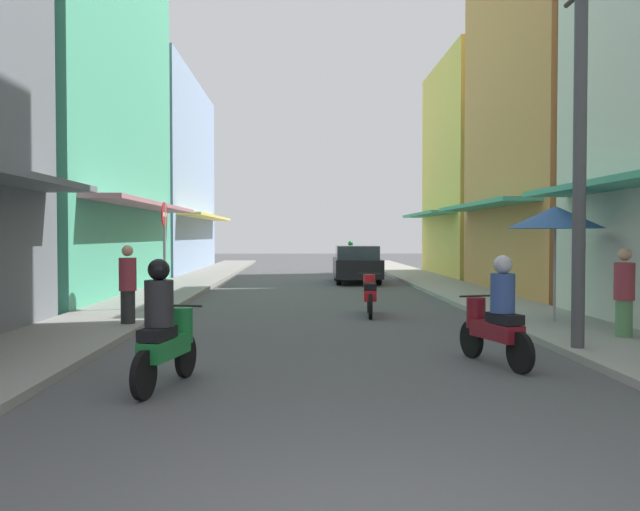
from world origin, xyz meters
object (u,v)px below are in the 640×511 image
Objects in this scene: motorbike_green at (165,330)px; motorbike_silver at (350,259)px; motorbike_maroon at (496,316)px; parked_car at (357,264)px; pedestrian_far at (624,296)px; motorbike_red at (370,294)px; vendor_umbrella at (555,217)px; street_sign_no_entry at (164,241)px; pedestrian_midway at (128,287)px; utility_pole at (580,151)px.

motorbike_silver is at bearing 80.73° from motorbike_green.
motorbike_maroon is 0.99× the size of motorbike_silver.
parked_car is 15.36m from pedestrian_far.
motorbike_green is 0.99× the size of motorbike_red.
vendor_umbrella reaches higher than motorbike_silver.
motorbike_green is 8.68m from vendor_umbrella.
motorbike_green is 8.16m from street_sign_no_entry.
pedestrian_midway is 8.60m from utility_pole.
utility_pole is 9.64m from street_sign_no_entry.
pedestrian_midway is at bearing -179.53° from vendor_umbrella.
pedestrian_midway is at bearing 147.86° from motorbike_maroon.
motorbike_red is 10.84m from parked_car.
street_sign_no_entry is at bearing 132.03° from motorbike_maroon.
pedestrian_midway is 0.27× the size of utility_pole.
parked_car is at bearing 66.62° from pedestrian_midway.
pedestrian_far is (3.04, -22.14, 0.12)m from motorbike_silver.
motorbike_maroon is 2.99m from utility_pole.
motorbike_red is at bearing 149.33° from vendor_umbrella.
street_sign_no_entry is (-7.51, 5.86, -1.44)m from utility_pole.
street_sign_no_entry reaches higher than parked_car.
street_sign_no_entry is at bearing 162.03° from vendor_umbrella.
motorbike_green is 25.60m from motorbike_silver.
vendor_umbrella is at bearing 0.47° from pedestrian_midway.
vendor_umbrella is (3.52, -2.09, 1.71)m from motorbike_red.
parked_car reaches higher than motorbike_red.
pedestrian_far reaches higher than motorbike_maroon.
motorbike_red is 6.45m from utility_pole.
motorbike_maroon and motorbike_silver have the same top height.
utility_pole is at bearing -37.94° from street_sign_no_entry.
motorbike_green reaches higher than parked_car.
motorbike_red is 5.02m from street_sign_no_entry.
pedestrian_midway is (-5.00, -2.16, 0.33)m from motorbike_red.
pedestrian_far is 10.02m from street_sign_no_entry.
motorbike_green is at bearing -99.27° from motorbike_silver.
pedestrian_far reaches higher than parked_car.
utility_pole reaches higher than pedestrian_far.
pedestrian_midway reaches higher than motorbike_maroon.
motorbike_silver is 20.95m from pedestrian_midway.
parked_car is at bearing 61.92° from street_sign_no_entry.
vendor_umbrella is (2.64, -20.04, 1.51)m from motorbike_silver.
parked_car is 16.37m from utility_pole.
parked_car is (-0.27, -7.13, 0.04)m from motorbike_silver.
utility_pole is (5.93, 2.08, 2.45)m from motorbike_green.
utility_pole is at bearing 27.69° from motorbike_maroon.
parked_car is 2.52× the size of pedestrian_far.
motorbike_maroon is at bearing -79.03° from motorbike_red.
street_sign_no_entry is at bearing -108.23° from motorbike_silver.
pedestrian_far is at bearing -12.83° from pedestrian_midway.
vendor_umbrella is (6.76, 5.23, 1.51)m from motorbike_green.
parked_car is at bearing 102.71° from vendor_umbrella.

